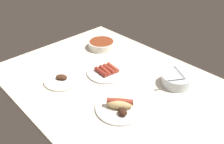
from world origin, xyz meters
The scene contains 6 objects.
ground_plane centered at (0.00, 0.00, -1.50)cm, with size 120.00×90.00×3.00cm, color silver.
plate_sausages centered at (-7.42, 3.41, 1.01)cm, with size 22.35×22.35×3.40cm.
plate_hotdog_assembled centered at (18.38, -12.22, 1.81)cm, with size 22.43×22.43×5.61cm.
bowl_coleslaw centered at (25.19, 22.03, 3.03)cm, with size 14.97×14.97×14.85cm.
bowl_chili centered at (-32.25, 21.32, 2.59)cm, with size 17.65×17.65×4.72cm.
plate_grilled_meat centered at (-18.39, -18.65, 0.85)cm, with size 20.27×20.27×3.39cm.
Camera 1 is at (73.00, -69.19, 73.01)cm, focal length 37.31 mm.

